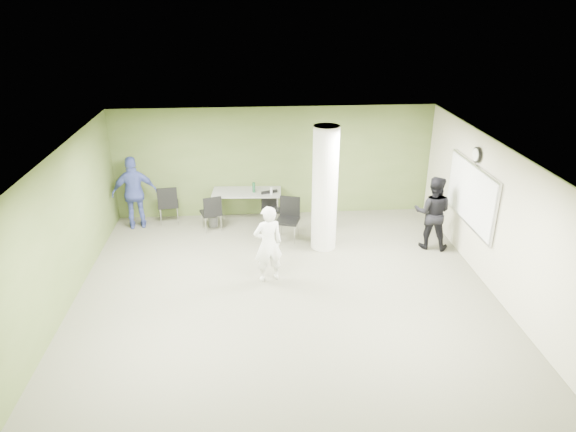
{
  "coord_description": "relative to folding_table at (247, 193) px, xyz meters",
  "views": [
    {
      "loc": [
        -0.59,
        -8.36,
        5.34
      ],
      "look_at": [
        0.12,
        1.0,
        1.22
      ],
      "focal_mm": 32.0,
      "sensor_mm": 36.0,
      "label": 1
    }
  ],
  "objects": [
    {
      "name": "ceiling",
      "position": [
        0.7,
        -3.55,
        2.05
      ],
      "size": [
        8.0,
        8.0,
        0.0
      ],
      "primitive_type": "plane",
      "rotation": [
        3.14,
        0.0,
        0.0
      ],
      "color": "white",
      "rests_on": "wall_back"
    },
    {
      "name": "chair_back_right",
      "position": [
        -0.86,
        -0.52,
        -0.22
      ],
      "size": [
        0.58,
        0.58,
        0.92
      ],
      "rotation": [
        0.0,
        0.0,
        3.46
      ],
      "color": "black",
      "rests_on": "floor"
    },
    {
      "name": "man_blue",
      "position": [
        -2.7,
        -0.15,
        0.15
      ],
      "size": [
        1.12,
        0.64,
        1.81
      ],
      "primitive_type": "imported",
      "rotation": [
        0.0,
        0.0,
        3.34
      ],
      "color": "#3C4995",
      "rests_on": "floor"
    },
    {
      "name": "column",
      "position": [
        1.7,
        -1.55,
        0.65
      ],
      "size": [
        0.56,
        0.56,
        2.8
      ],
      "primitive_type": "cylinder",
      "color": "silver",
      "rests_on": "floor"
    },
    {
      "name": "man_black",
      "position": [
        4.1,
        -1.74,
        0.09
      ],
      "size": [
        0.99,
        0.88,
        1.69
      ],
      "primitive_type": "imported",
      "rotation": [
        0.0,
        0.0,
        2.79
      ],
      "color": "black",
      "rests_on": "floor"
    },
    {
      "name": "chair_back_left",
      "position": [
        -1.96,
        -0.01,
        -0.17
      ],
      "size": [
        0.57,
        0.57,
        1.0
      ],
      "rotation": [
        0.0,
        0.0,
        3.29
      ],
      "color": "black",
      "rests_on": "floor"
    },
    {
      "name": "wall_back",
      "position": [
        0.7,
        0.45,
        0.65
      ],
      "size": [
        8.0,
        2.8,
        0.02
      ],
      "primitive_type": "cube",
      "rotation": [
        1.57,
        0.0,
        0.0
      ],
      "color": "#4C5E2C",
      "rests_on": "floor"
    },
    {
      "name": "woman_white",
      "position": [
        0.4,
        -2.91,
        0.04
      ],
      "size": [
        0.66,
        0.52,
        1.6
      ],
      "primitive_type": "imported",
      "rotation": [
        0.0,
        0.0,
        3.4
      ],
      "color": "white",
      "rests_on": "floor"
    },
    {
      "name": "floor",
      "position": [
        0.7,
        -3.55,
        -0.75
      ],
      "size": [
        8.0,
        8.0,
        0.0
      ],
      "primitive_type": "plane",
      "color": "#4F4D3E",
      "rests_on": "ground"
    },
    {
      "name": "wall_right_cream",
      "position": [
        4.7,
        -3.55,
        0.65
      ],
      "size": [
        0.02,
        8.0,
        2.8
      ],
      "primitive_type": "cube",
      "color": "beige",
      "rests_on": "floor"
    },
    {
      "name": "wall_left",
      "position": [
        -3.3,
        -3.55,
        0.65
      ],
      "size": [
        0.02,
        8.0,
        2.8
      ],
      "primitive_type": "cube",
      "color": "#4C5E2C",
      "rests_on": "floor"
    },
    {
      "name": "chair_table_right",
      "position": [
        0.95,
        -1.04,
        -0.17
      ],
      "size": [
        0.62,
        0.62,
        1.0
      ],
      "rotation": [
        0.0,
        0.0,
        -0.3
      ],
      "color": "black",
      "rests_on": "floor"
    },
    {
      "name": "chair_table_left",
      "position": [
        0.58,
        -0.28,
        -0.25
      ],
      "size": [
        0.55,
        0.55,
        0.87
      ],
      "rotation": [
        0.0,
        0.0,
        0.31
      ],
      "color": "black",
      "rests_on": "floor"
    },
    {
      "name": "whiteboard",
      "position": [
        4.63,
        -2.35,
        0.75
      ],
      "size": [
        0.05,
        2.3,
        1.3
      ],
      "color": "silver",
      "rests_on": "wall_right_cream"
    },
    {
      "name": "wastebasket",
      "position": [
        -0.86,
        -0.24,
        -0.62
      ],
      "size": [
        0.24,
        0.24,
        0.28
      ],
      "primitive_type": "cylinder",
      "color": "#4C4C4C",
      "rests_on": "floor"
    },
    {
      "name": "wall_clock",
      "position": [
        4.63,
        -2.35,
        1.6
      ],
      "size": [
        0.06,
        0.32,
        0.32
      ],
      "color": "black",
      "rests_on": "wall_right_cream"
    },
    {
      "name": "folding_table",
      "position": [
        0.0,
        0.0,
        0.0
      ],
      "size": [
        1.73,
        0.84,
        1.05
      ],
      "rotation": [
        0.0,
        0.0,
        -0.06
      ],
      "color": "gray",
      "rests_on": "floor"
    }
  ]
}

